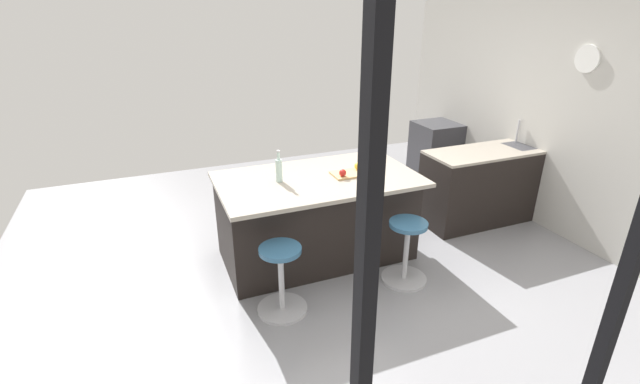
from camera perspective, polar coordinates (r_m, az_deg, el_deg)
ground_plane at (r=4.72m, az=3.10°, el=-8.81°), size 6.94×6.94×0.00m
window_panel_rear at (r=2.35m, az=33.39°, el=-14.17°), size 5.26×0.12×2.84m
interior_partition_left at (r=5.76m, az=28.25°, el=9.70°), size 0.15×5.34×2.84m
sink_cabinet at (r=5.94m, az=22.49°, el=1.24°), size 2.09×0.60×1.18m
oven_range at (r=6.93m, az=14.63°, el=5.09°), size 0.60×0.61×0.87m
kitchen_island at (r=4.58m, az=-0.46°, el=-3.18°), size 1.97×1.15×0.91m
stool_by_window at (r=4.33m, az=11.02°, el=-7.78°), size 0.44×0.44×0.63m
stool_middle at (r=3.88m, az=-5.00°, el=-11.45°), size 0.44×0.44×0.63m
cutting_board at (r=4.44m, az=3.87°, el=2.38°), size 0.36×0.24×0.02m
apple_red at (r=4.33m, az=2.94°, el=2.49°), size 0.07×0.07×0.07m
apple_yellow at (r=4.52m, az=4.94°, el=3.37°), size 0.08×0.08×0.08m
water_bottle at (r=4.23m, az=-5.32°, el=2.91°), size 0.06×0.06×0.31m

